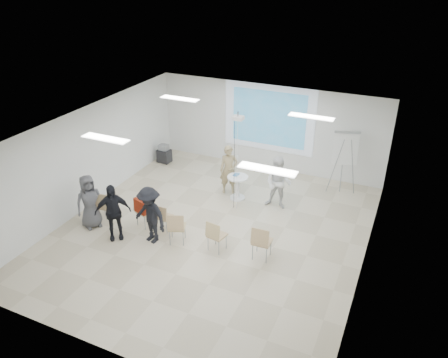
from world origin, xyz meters
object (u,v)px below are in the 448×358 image
at_px(flipchart_easel, 346,149).
at_px(av_cart, 164,154).
at_px(chair_left_mid, 143,210).
at_px(chair_right_far, 261,240).
at_px(audience_mid, 150,212).
at_px(audience_outer, 89,199).
at_px(audience_left, 112,208).
at_px(player_left, 229,167).
at_px(pedestal_table, 238,186).
at_px(chair_far_left, 104,205).
at_px(chair_right_inner, 215,234).
at_px(chair_left_inner, 163,216).
at_px(chair_center, 176,226).
at_px(laptop, 165,216).
at_px(player_right, 279,180).

bearing_deg(flipchart_easel, av_cart, 166.48).
relative_size(chair_left_mid, chair_right_far, 0.95).
height_order(chair_right_far, av_cart, chair_right_far).
bearing_deg(audience_mid, audience_outer, -163.37).
xyz_separation_m(audience_left, flipchart_easel, (4.99, 5.03, 0.61)).
bearing_deg(player_left, pedestal_table, -60.92).
bearing_deg(pedestal_table, chair_far_left, -136.24).
xyz_separation_m(chair_right_inner, chair_right_far, (1.17, 0.16, 0.04)).
xyz_separation_m(player_left, chair_left_inner, (-0.73, -2.77, -0.41)).
xyz_separation_m(chair_center, audience_mid, (-0.68, -0.17, 0.36)).
distance_m(chair_right_inner, audience_left, 2.79).
bearing_deg(av_cart, laptop, -55.00).
bearing_deg(player_right, chair_center, -122.22).
bearing_deg(chair_right_inner, chair_center, -164.35).
bearing_deg(player_right, audience_outer, -144.61).
relative_size(player_left, audience_outer, 1.02).
bearing_deg(flipchart_easel, chair_left_inner, -150.11).
distance_m(chair_far_left, chair_right_inner, 3.44).
distance_m(chair_center, flipchart_easel, 5.76).
xyz_separation_m(chair_center, chair_right_far, (2.23, 0.27, 0.02)).
height_order(chair_left_inner, chair_right_far, chair_right_far).
relative_size(player_right, chair_left_inner, 2.21).
distance_m(chair_center, av_cart, 5.17).
height_order(player_left, audience_mid, audience_mid).
relative_size(player_left, laptop, 5.99).
height_order(chair_far_left, audience_outer, audience_outer).
bearing_deg(av_cart, audience_mid, -59.19).
xyz_separation_m(chair_left_mid, audience_mid, (0.58, -0.51, 0.37)).
distance_m(chair_far_left, chair_right_far, 4.61).
height_order(pedestal_table, chair_right_far, chair_right_far).
bearing_deg(player_right, audience_left, -136.12).
bearing_deg(laptop, audience_outer, 20.54).
xyz_separation_m(chair_right_far, audience_left, (-3.87, -0.72, 0.35)).
distance_m(audience_left, av_cart, 4.90).
relative_size(chair_left_inner, audience_left, 0.45).
bearing_deg(player_left, flipchart_easel, -3.78).
height_order(player_left, laptop, player_left).
height_order(chair_far_left, chair_left_inner, chair_far_left).
relative_size(chair_left_mid, chair_right_inner, 1.02).
distance_m(pedestal_table, flipchart_easel, 3.49).
bearing_deg(audience_mid, av_cart, 131.91).
xyz_separation_m(chair_left_mid, chair_right_far, (3.49, -0.06, 0.03)).
height_order(chair_left_inner, audience_left, audience_left).
relative_size(pedestal_table, chair_right_inner, 0.89).
bearing_deg(chair_far_left, av_cart, 89.95).
relative_size(player_right, chair_center, 1.95).
distance_m(pedestal_table, chair_right_far, 3.11).
bearing_deg(chair_center, player_left, 66.89).
xyz_separation_m(pedestal_table, chair_left_inner, (-1.15, -2.50, 0.04)).
bearing_deg(player_right, audience_mid, -129.22).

